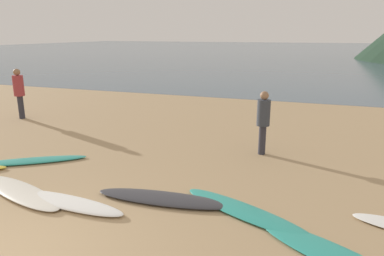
% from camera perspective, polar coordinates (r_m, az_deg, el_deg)
% --- Properties ---
extents(ground_plane, '(120.00, 120.00, 0.20)m').
position_cam_1_polar(ground_plane, '(13.59, 2.17, 1.99)').
color(ground_plane, tan).
rests_on(ground_plane, ground).
extents(ocean_water, '(140.00, 100.00, 0.01)m').
position_cam_1_polar(ocean_water, '(66.18, 16.29, 11.79)').
color(ocean_water, '#475B6B').
rests_on(ocean_water, ground).
extents(surfboard_2, '(2.40, 1.80, 0.07)m').
position_cam_1_polar(surfboard_2, '(9.24, -24.47, -4.78)').
color(surfboard_2, teal).
rests_on(surfboard_2, ground).
extents(surfboard_3, '(2.47, 1.31, 0.09)m').
position_cam_1_polar(surfboard_3, '(7.55, -25.55, -9.15)').
color(surfboard_3, silver).
rests_on(surfboard_3, ground).
extents(surfboard_4, '(2.30, 0.65, 0.10)m').
position_cam_1_polar(surfboard_4, '(6.79, -18.96, -11.14)').
color(surfboard_4, white).
rests_on(surfboard_4, ground).
extents(surfboard_5, '(2.56, 0.75, 0.10)m').
position_cam_1_polar(surfboard_5, '(6.60, -4.58, -11.09)').
color(surfboard_5, '#333338').
rests_on(surfboard_5, ground).
extents(surfboard_6, '(2.50, 1.51, 0.08)m').
position_cam_1_polar(surfboard_6, '(6.23, 8.30, -12.96)').
color(surfboard_6, teal).
rests_on(surfboard_6, ground).
extents(surfboard_7, '(2.21, 1.55, 0.07)m').
position_cam_1_polar(surfboard_7, '(5.50, 21.01, -18.07)').
color(surfboard_7, teal).
rests_on(surfboard_7, ground).
extents(person_0, '(0.32, 0.32, 1.58)m').
position_cam_1_polar(person_0, '(8.91, 11.26, 1.63)').
color(person_0, '#2D2D38').
rests_on(person_0, ground).
extents(person_1, '(0.35, 0.35, 1.75)m').
position_cam_1_polar(person_1, '(13.87, -25.80, 5.53)').
color(person_1, '#2D2D38').
rests_on(person_1, ground).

